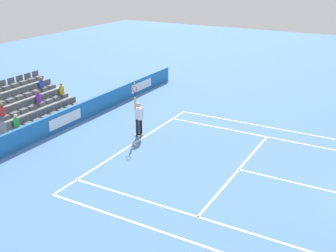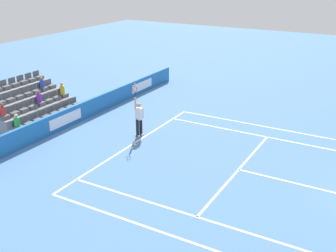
# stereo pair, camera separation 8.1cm
# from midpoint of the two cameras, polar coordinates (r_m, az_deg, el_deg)

# --- Properties ---
(line_baseline) EXTENTS (10.97, 0.10, 0.01)m
(line_baseline) POSITION_cam_midpoint_polar(r_m,az_deg,el_deg) (20.39, -4.76, -2.49)
(line_baseline) COLOR white
(line_baseline) RESTS_ON ground
(line_service) EXTENTS (8.23, 0.10, 0.01)m
(line_service) POSITION_cam_midpoint_polar(r_m,az_deg,el_deg) (18.14, 9.85, -5.93)
(line_service) COLOR white
(line_service) RESTS_ON ground
(line_centre_service) EXTENTS (0.10, 6.40, 0.01)m
(line_centre_service) POSITION_cam_midpoint_polar(r_m,az_deg,el_deg) (17.51, 19.80, -8.06)
(line_centre_service) COLOR white
(line_centre_service) RESTS_ON ground
(line_singles_sideline_left) EXTENTS (0.10, 11.89, 0.01)m
(line_singles_sideline_left) POSITION_cam_midpoint_polar(r_m,az_deg,el_deg) (14.68, 5.83, -12.87)
(line_singles_sideline_left) COLOR white
(line_singles_sideline_left) RESTS_ON ground
(line_singles_sideline_right) EXTENTS (0.10, 11.89, 0.01)m
(line_singles_sideline_right) POSITION_cam_midpoint_polar(r_m,az_deg,el_deg) (21.62, 14.77, -1.71)
(line_singles_sideline_right) COLOR white
(line_singles_sideline_right) RESTS_ON ground
(line_doubles_sideline_left) EXTENTS (0.10, 11.89, 0.01)m
(line_doubles_sideline_left) POSITION_cam_midpoint_polar(r_m,az_deg,el_deg) (13.66, 3.40, -15.73)
(line_doubles_sideline_left) COLOR white
(line_doubles_sideline_left) RESTS_ON ground
(line_doubles_sideline_right) EXTENTS (0.10, 11.89, 0.01)m
(line_doubles_sideline_right) POSITION_cam_midpoint_polar(r_m,az_deg,el_deg) (22.86, 15.70, -0.53)
(line_doubles_sideline_right) COLOR white
(line_doubles_sideline_right) RESTS_ON ground
(line_centre_mark) EXTENTS (0.10, 0.20, 0.01)m
(line_centre_mark) POSITION_cam_midpoint_polar(r_m,az_deg,el_deg) (20.33, -4.52, -2.55)
(line_centre_mark) COLOR white
(line_centre_mark) RESTS_ON ground
(sponsor_barrier) EXTENTS (22.57, 0.22, 1.02)m
(sponsor_barrier) POSITION_cam_midpoint_polar(r_m,az_deg,el_deg) (22.82, -14.02, 0.96)
(sponsor_barrier) COLOR #1E66AD
(sponsor_barrier) RESTS_ON ground
(tennis_player) EXTENTS (0.51, 0.40, 2.85)m
(tennis_player) POSITION_cam_midpoint_polar(r_m,az_deg,el_deg) (20.99, -3.94, 1.17)
(tennis_player) COLOR black
(tennis_player) RESTS_ON ground
(stadium_stand) EXTENTS (4.96, 3.80, 2.19)m
(stadium_stand) POSITION_cam_midpoint_polar(r_m,az_deg,el_deg) (24.79, -19.05, 2.47)
(stadium_stand) COLOR gray
(stadium_stand) RESTS_ON ground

